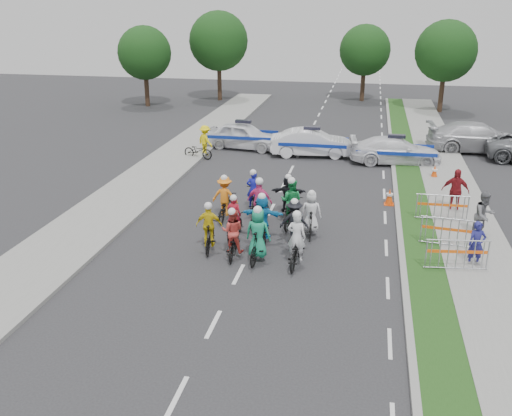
% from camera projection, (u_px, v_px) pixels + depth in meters
% --- Properties ---
extents(ground, '(90.00, 90.00, 0.00)m').
position_uv_depth(ground, '(239.00, 274.00, 17.95)').
color(ground, '#28282B').
rests_on(ground, ground).
extents(curb_right, '(0.20, 60.00, 0.12)m').
position_uv_depth(curb_right, '(399.00, 226.00, 21.60)').
color(curb_right, gray).
rests_on(curb_right, ground).
extents(grass_strip, '(1.20, 60.00, 0.11)m').
position_uv_depth(grass_strip, '(418.00, 228.00, 21.47)').
color(grass_strip, '#1C3F14').
rests_on(grass_strip, ground).
extents(sidewalk_right, '(2.40, 60.00, 0.13)m').
position_uv_depth(sidewalk_right, '(468.00, 231.00, 21.14)').
color(sidewalk_right, gray).
rests_on(sidewalk_right, ground).
extents(sidewalk_left, '(3.00, 60.00, 0.13)m').
position_uv_depth(sidewalk_left, '(113.00, 206.00, 23.73)').
color(sidewalk_left, gray).
rests_on(sidewalk_left, ground).
extents(rider_0, '(0.78, 1.92, 1.92)m').
position_uv_depth(rider_0, '(296.00, 247.00, 18.39)').
color(rider_0, black).
rests_on(rider_0, ground).
extents(rider_1, '(0.86, 1.90, 1.96)m').
position_uv_depth(rider_1, '(258.00, 240.00, 18.64)').
color(rider_1, black).
rests_on(rider_1, ground).
extents(rider_2, '(0.78, 1.77, 1.76)m').
position_uv_depth(rider_2, '(233.00, 238.00, 19.00)').
color(rider_2, black).
rests_on(rider_2, ground).
extents(rider_3, '(0.94, 1.75, 1.79)m').
position_uv_depth(rider_3, '(210.00, 232.00, 19.44)').
color(rider_3, black).
rests_on(rider_3, ground).
extents(rider_4, '(1.06, 1.83, 1.80)m').
position_uv_depth(rider_4, '(294.00, 227.00, 19.79)').
color(rider_4, black).
rests_on(rider_4, ground).
extents(rider_5, '(1.48, 1.77, 1.86)m').
position_uv_depth(rider_5, '(262.00, 221.00, 20.11)').
color(rider_5, black).
rests_on(rider_5, ground).
extents(rider_6, '(0.68, 1.68, 1.68)m').
position_uv_depth(rider_6, '(234.00, 223.00, 20.53)').
color(rider_6, black).
rests_on(rider_6, ground).
extents(rider_7, '(0.78, 1.72, 1.77)m').
position_uv_depth(rider_7, '(311.00, 218.00, 20.69)').
color(rider_7, black).
rests_on(rider_7, ground).
extents(rider_8, '(0.90, 1.99, 1.97)m').
position_uv_depth(rider_8, '(291.00, 208.00, 21.57)').
color(rider_8, black).
rests_on(rider_8, ground).
extents(rider_9, '(1.05, 1.94, 1.98)m').
position_uv_depth(rider_9, '(260.00, 208.00, 21.48)').
color(rider_9, black).
rests_on(rider_9, ground).
extents(rider_10, '(1.04, 1.83, 1.84)m').
position_uv_depth(rider_10, '(225.00, 202.00, 22.25)').
color(rider_10, black).
rests_on(rider_10, ground).
extents(rider_11, '(1.41, 1.68, 1.75)m').
position_uv_depth(rider_11, '(288.00, 198.00, 22.63)').
color(rider_11, black).
rests_on(rider_11, ground).
extents(rider_12, '(0.88, 1.83, 1.79)m').
position_uv_depth(rider_12, '(254.00, 197.00, 23.14)').
color(rider_12, black).
rests_on(rider_12, ground).
extents(police_car_0, '(4.62, 2.46, 1.50)m').
position_uv_depth(police_car_0, '(243.00, 136.00, 32.91)').
color(police_car_0, white).
rests_on(police_car_0, ground).
extents(police_car_1, '(4.63, 2.07, 1.48)m').
position_uv_depth(police_car_1, '(312.00, 143.00, 31.31)').
color(police_car_1, white).
rests_on(police_car_1, ground).
extents(police_car_2, '(4.92, 2.44, 1.37)m').
position_uv_depth(police_car_2, '(395.00, 150.00, 29.92)').
color(police_car_2, white).
rests_on(police_car_2, ground).
extents(civilian_sedan, '(5.81, 2.68, 1.64)m').
position_uv_depth(civilian_sedan, '(478.00, 137.00, 32.15)').
color(civilian_sedan, '#B6B6BB').
rests_on(civilian_sedan, ground).
extents(spectator_0, '(0.61, 0.46, 1.53)m').
position_uv_depth(spectator_0, '(477.00, 244.00, 18.28)').
color(spectator_0, navy).
rests_on(spectator_0, ground).
extents(spectator_1, '(1.08, 1.03, 1.77)m').
position_uv_depth(spectator_1, '(484.00, 215.00, 20.37)').
color(spectator_1, slate).
rests_on(spectator_1, ground).
extents(spectator_2, '(1.13, 0.59, 1.84)m').
position_uv_depth(spectator_2, '(455.00, 191.00, 22.87)').
color(spectator_2, maroon).
rests_on(spectator_2, ground).
extents(marshal_hiviz, '(1.23, 1.14, 1.66)m').
position_uv_depth(marshal_hiviz, '(205.00, 140.00, 31.46)').
color(marshal_hiviz, yellow).
rests_on(marshal_hiviz, ground).
extents(barrier_0, '(2.05, 0.75, 1.12)m').
position_uv_depth(barrier_0, '(457.00, 256.00, 17.90)').
color(barrier_0, '#A5A8AD').
rests_on(barrier_0, ground).
extents(barrier_1, '(2.05, 0.74, 1.12)m').
position_uv_depth(barrier_1, '(450.00, 234.00, 19.63)').
color(barrier_1, '#A5A8AD').
rests_on(barrier_1, ground).
extents(barrier_2, '(2.01, 0.55, 1.12)m').
position_uv_depth(barrier_2, '(442.00, 209.00, 21.97)').
color(barrier_2, '#A5A8AD').
rests_on(barrier_2, ground).
extents(cone_0, '(0.40, 0.40, 0.70)m').
position_uv_depth(cone_0, '(389.00, 197.00, 23.95)').
color(cone_0, '#F24C0C').
rests_on(cone_0, ground).
extents(cone_1, '(0.40, 0.40, 0.70)m').
position_uv_depth(cone_1, '(434.00, 172.00, 27.38)').
color(cone_1, '#F24C0C').
rests_on(cone_1, ground).
extents(parked_bike, '(1.78, 0.95, 0.89)m').
position_uv_depth(parked_bike, '(198.00, 151.00, 30.88)').
color(parked_bike, black).
rests_on(parked_bike, ground).
extents(tree_0, '(4.20, 4.20, 6.30)m').
position_uv_depth(tree_0, '(144.00, 53.00, 44.86)').
color(tree_0, '#382619').
rests_on(tree_0, ground).
extents(tree_1, '(4.55, 4.55, 6.82)m').
position_uv_depth(tree_1, '(446.00, 51.00, 42.36)').
color(tree_1, '#382619').
rests_on(tree_1, ground).
extents(tree_3, '(4.90, 4.90, 7.35)m').
position_uv_depth(tree_3, '(219.00, 41.00, 47.39)').
color(tree_3, '#382619').
rests_on(tree_3, ground).
extents(tree_4, '(4.20, 4.20, 6.30)m').
position_uv_depth(tree_4, '(365.00, 50.00, 47.27)').
color(tree_4, '#382619').
rests_on(tree_4, ground).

